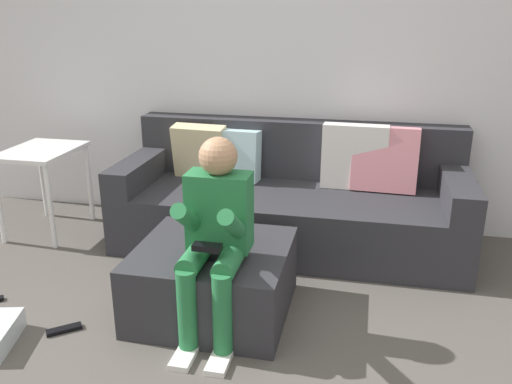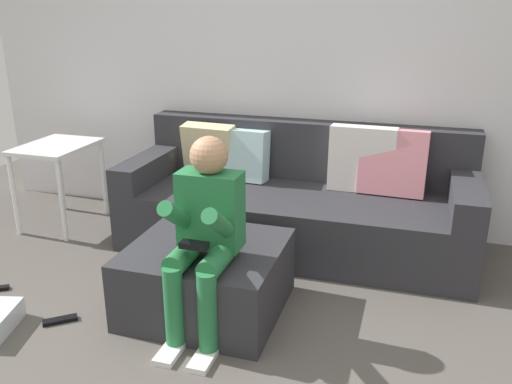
{
  "view_description": "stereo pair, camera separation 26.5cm",
  "coord_description": "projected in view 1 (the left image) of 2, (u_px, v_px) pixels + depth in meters",
  "views": [
    {
      "loc": [
        0.62,
        -1.77,
        1.64
      ],
      "look_at": [
        -0.04,
        1.28,
        0.56
      ],
      "focal_mm": 37.85,
      "sensor_mm": 36.0,
      "label": 1
    },
    {
      "loc": [
        0.87,
        -1.7,
        1.64
      ],
      "look_at": [
        -0.04,
        1.28,
        0.56
      ],
      "focal_mm": 37.85,
      "sensor_mm": 36.0,
      "label": 2
    }
  ],
  "objects": [
    {
      "name": "person_seated",
      "position": [
        215.0,
        230.0,
        2.68
      ],
      "size": [
        0.32,
        0.56,
        1.03
      ],
      "color": "#26723F",
      "rests_on": "ground_plane"
    },
    {
      "name": "side_table",
      "position": [
        42.0,
        162.0,
        3.97
      ],
      "size": [
        0.47,
        0.61,
        0.64
      ],
      "color": "white",
      "rests_on": "ground_plane"
    },
    {
      "name": "wall_back",
      "position": [
        290.0,
        55.0,
        3.96
      ],
      "size": [
        5.2,
        0.1,
        2.58
      ],
      "primitive_type": "cube",
      "color": "silver",
      "rests_on": "ground_plane"
    },
    {
      "name": "ottoman",
      "position": [
        213.0,
        280.0,
        2.99
      ],
      "size": [
        0.83,
        0.77,
        0.39
      ],
      "primitive_type": "cube",
      "color": "#2D2D33",
      "rests_on": "ground_plane"
    },
    {
      "name": "couch_sectional",
      "position": [
        292.0,
        200.0,
        3.86
      ],
      "size": [
        2.4,
        0.91,
        0.86
      ],
      "color": "#2D2D33",
      "rests_on": "ground_plane"
    },
    {
      "name": "remote_by_storage_bin",
      "position": [
        64.0,
        329.0,
        2.86
      ],
      "size": [
        0.17,
        0.15,
        0.02
      ],
      "primitive_type": "cube",
      "rotation": [
        0.0,
        0.0,
        0.68
      ],
      "color": "black",
      "rests_on": "ground_plane"
    }
  ]
}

